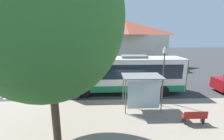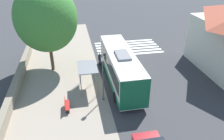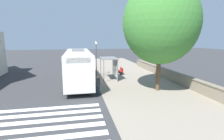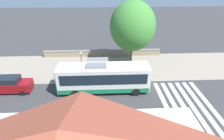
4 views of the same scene
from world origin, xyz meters
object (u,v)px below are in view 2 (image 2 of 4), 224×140
(bus, at_px, (120,66))
(street_lamp_near, at_px, (103,74))
(pedestrian, at_px, (100,58))
(shade_tree, at_px, (46,18))
(bench, at_px, (67,105))
(bus_shelter, at_px, (86,71))

(bus, distance_m, street_lamp_near, 3.62)
(pedestrian, height_order, shade_tree, shade_tree)
(bench, bearing_deg, bus_shelter, 54.71)
(bus_shelter, distance_m, pedestrian, 5.51)
(bus, relative_size, street_lamp_near, 2.35)
(bus, distance_m, shade_tree, 9.21)
(bus_shelter, height_order, pedestrian, bus_shelter)
(bus, height_order, shade_tree, shade_tree)
(street_lamp_near, xyz_separation_m, shade_tree, (-4.83, 6.98, 3.35))
(bus, distance_m, bench, 6.74)
(bus, xyz_separation_m, bench, (-5.55, -3.58, -1.38))
(bench, xyz_separation_m, shade_tree, (-1.49, 7.81, 5.55))
(bus, relative_size, shade_tree, 1.11)
(bench, bearing_deg, pedestrian, 62.92)
(bench, bearing_deg, street_lamp_near, 13.96)
(bus_shelter, distance_m, bench, 3.82)
(street_lamp_near, bearing_deg, pedestrian, 84.62)
(pedestrian, bearing_deg, street_lamp_near, -95.38)
(bench, bearing_deg, bus, 32.80)
(pedestrian, distance_m, shade_tree, 7.48)
(bus_shelter, relative_size, shade_tree, 0.29)
(bus_shelter, height_order, shade_tree, shade_tree)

